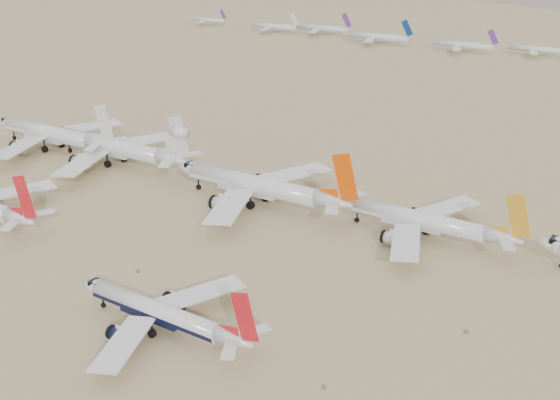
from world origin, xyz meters
The scene contains 6 objects.
ground centered at (0.00, 0.00, 0.00)m, with size 7000.00×7000.00×0.00m, color #917A54.
main_airliner centered at (-9.23, -0.40, 3.94)m, with size 40.63×39.69×14.34m.
row2_gold_tail centered at (14.93, 65.38, 4.58)m, with size 45.99×44.98×16.37m.
row2_orange_tail centered at (-30.30, 60.96, 5.49)m, with size 54.81×53.62×19.55m.
row2_white_trijet centered at (-86.56, 63.83, 5.78)m, with size 56.32×55.04×19.96m.
row2_white_twin centered at (-116.04, 62.89, 5.42)m, with size 53.93×52.77×19.27m.
Camera 1 is at (71.42, -82.26, 71.87)m, focal length 45.00 mm.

